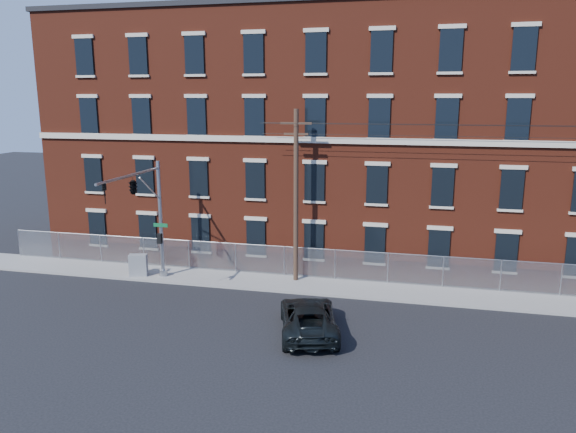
% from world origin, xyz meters
% --- Properties ---
extents(ground, '(140.00, 140.00, 0.00)m').
position_xyz_m(ground, '(0.00, 0.00, 0.00)').
color(ground, black).
rests_on(ground, ground).
extents(sidewalk, '(65.00, 3.00, 0.12)m').
position_xyz_m(sidewalk, '(12.00, 5.00, 0.06)').
color(sidewalk, gray).
rests_on(sidewalk, ground).
extents(mill_building, '(55.30, 14.32, 16.30)m').
position_xyz_m(mill_building, '(12.00, 13.93, 8.15)').
color(mill_building, '#612112').
rests_on(mill_building, ground).
extents(chain_link_fence, '(59.06, 0.06, 1.85)m').
position_xyz_m(chain_link_fence, '(12.00, 6.30, 1.06)').
color(chain_link_fence, '#A5A8AD').
rests_on(chain_link_fence, ground).
extents(traffic_signal_mast, '(0.90, 6.75, 7.00)m').
position_xyz_m(traffic_signal_mast, '(-6.00, 2.18, 5.39)').
color(traffic_signal_mast, '#9EA0A5').
rests_on(traffic_signal_mast, ground).
extents(utility_pole_near, '(1.80, 0.28, 10.00)m').
position_xyz_m(utility_pole_near, '(2.00, 5.60, 5.34)').
color(utility_pole_near, '#402B20').
rests_on(utility_pole_near, ground).
extents(pickup_truck, '(3.81, 5.91, 1.51)m').
position_xyz_m(pickup_truck, '(4.11, -1.32, 0.76)').
color(pickup_truck, black).
rests_on(pickup_truck, ground).
extents(utility_cabinet, '(1.16, 0.79, 1.32)m').
position_xyz_m(utility_cabinet, '(-7.48, 4.20, 0.78)').
color(utility_cabinet, gray).
rests_on(utility_cabinet, sidewalk).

